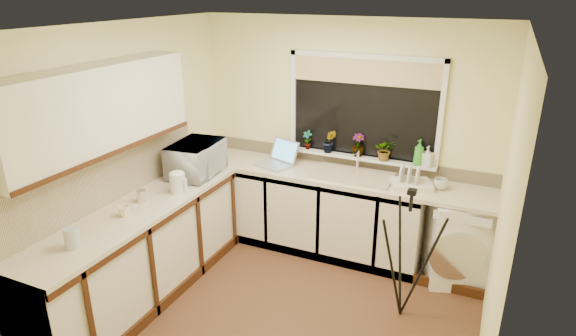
{
  "coord_description": "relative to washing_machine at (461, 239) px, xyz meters",
  "views": [
    {
      "loc": [
        1.47,
        -3.22,
        2.72
      ],
      "look_at": [
        -0.23,
        0.55,
        1.15
      ],
      "focal_mm": 29.94,
      "sensor_mm": 36.0,
      "label": 1
    }
  ],
  "objects": [
    {
      "name": "base_cabinet_back",
      "position": [
        -1.64,
        -0.01,
        0.01
      ],
      "size": [
        2.55,
        0.6,
        0.86
      ],
      "primitive_type": "cube",
      "color": "silver",
      "rests_on": "floor"
    },
    {
      "name": "cup_back",
      "position": [
        -0.25,
        0.02,
        0.53
      ],
      "size": [
        0.14,
        0.14,
        0.11
      ],
      "primitive_type": "imported",
      "rotation": [
        0.0,
        0.0,
        -0.01
      ],
      "color": "beige",
      "rests_on": "worktop_back"
    },
    {
      "name": "tripod",
      "position": [
        -0.38,
        -0.81,
        0.18
      ],
      "size": [
        0.62,
        0.62,
        1.2
      ],
      "primitive_type": null,
      "rotation": [
        0.0,
        0.0,
        -0.04
      ],
      "color": "black",
      "rests_on": "floor"
    },
    {
      "name": "wall_right",
      "position": [
        0.28,
        -1.21,
        0.8
      ],
      "size": [
        0.0,
        3.0,
        3.0
      ],
      "primitive_type": "plane",
      "rotation": [
        1.57,
        0.0,
        -1.57
      ],
      "color": "#F4EFA2",
      "rests_on": "ground"
    },
    {
      "name": "worktop_left",
      "position": [
        -2.62,
        -1.51,
        0.46
      ],
      "size": [
        0.6,
        2.4,
        0.04
      ],
      "primitive_type": "cube",
      "color": "beige",
      "rests_on": "base_cabinet_left"
    },
    {
      "name": "wall_front",
      "position": [
        -1.32,
        -2.71,
        0.8
      ],
      "size": [
        3.2,
        0.0,
        3.2
      ],
      "primitive_type": "plane",
      "rotation": [
        -1.57,
        0.0,
        0.0
      ],
      "color": "#F4EFA2",
      "rests_on": "ground"
    },
    {
      "name": "plant_a",
      "position": [
        -1.7,
        0.21,
        0.73
      ],
      "size": [
        0.12,
        0.09,
        0.21
      ],
      "primitive_type": "imported",
      "rotation": [
        0.0,
        0.0,
        -0.16
      ],
      "color": "#999999",
      "rests_on": "windowsill"
    },
    {
      "name": "faucet",
      "position": [
        -1.12,
        0.17,
        0.6
      ],
      "size": [
        0.03,
        0.03,
        0.24
      ],
      "primitive_type": "cylinder",
      "color": "silver",
      "rests_on": "worktop_back"
    },
    {
      "name": "base_cabinet_left",
      "position": [
        -2.62,
        -1.51,
        0.01
      ],
      "size": [
        0.54,
        2.4,
        0.86
      ],
      "primitive_type": "cube",
      "color": "silver",
      "rests_on": "floor"
    },
    {
      "name": "upper_cabinet",
      "position": [
        -2.76,
        -1.66,
        1.38
      ],
      "size": [
        0.28,
        1.9,
        0.7
      ],
      "primitive_type": "cube",
      "color": "silver",
      "rests_on": "wall_left"
    },
    {
      "name": "cup_left",
      "position": [
        -2.6,
        -1.67,
        0.52
      ],
      "size": [
        0.1,
        0.1,
        0.09
      ],
      "primitive_type": "imported",
      "rotation": [
        0.0,
        0.0,
        -0.0
      ],
      "color": "#EFDFC4",
      "rests_on": "worktop_left"
    },
    {
      "name": "glass_jug",
      "position": [
        -2.58,
        -2.24,
        0.56
      ],
      "size": [
        0.11,
        0.11,
        0.16
      ],
      "primitive_type": "cylinder",
      "color": "#B4BAC0",
      "rests_on": "worktop_left"
    },
    {
      "name": "wall_left",
      "position": [
        -2.92,
        -1.21,
        0.8
      ],
      "size": [
        0.0,
        3.0,
        3.0
      ],
      "primitive_type": "plane",
      "rotation": [
        1.57,
        0.0,
        1.57
      ],
      "color": "#F4EFA2",
      "rests_on": "ground"
    },
    {
      "name": "microwave",
      "position": [
        -2.6,
        -0.61,
        0.64
      ],
      "size": [
        0.47,
        0.65,
        0.34
      ],
      "primitive_type": "imported",
      "rotation": [
        0.0,
        0.0,
        1.67
      ],
      "color": "white",
      "rests_on": "worktop_left"
    },
    {
      "name": "ceiling",
      "position": [
        -1.32,
        -1.21,
        2.03
      ],
      "size": [
        3.2,
        3.2,
        0.0
      ],
      "primitive_type": "plane",
      "rotation": [
        3.14,
        0.0,
        0.0
      ],
      "color": "white",
      "rests_on": "ground"
    },
    {
      "name": "worktop_back",
      "position": [
        -1.32,
        -0.01,
        0.46
      ],
      "size": [
        3.2,
        0.6,
        0.04
      ],
      "primitive_type": "cube",
      "color": "beige",
      "rests_on": "base_cabinet_back"
    },
    {
      "name": "plant_b",
      "position": [
        -1.44,
        0.19,
        0.75
      ],
      "size": [
        0.17,
        0.15,
        0.25
      ],
      "primitive_type": "imported",
      "rotation": [
        0.0,
        0.0,
        0.32
      ],
      "color": "#999999",
      "rests_on": "windowsill"
    },
    {
      "name": "plant_d",
      "position": [
        -0.84,
        0.2,
        0.74
      ],
      "size": [
        0.24,
        0.23,
        0.22
      ],
      "primitive_type": "imported",
      "rotation": [
        0.0,
        0.0,
        0.3
      ],
      "color": "#999999",
      "rests_on": "windowsill"
    },
    {
      "name": "sink",
      "position": [
        -1.12,
        -0.01,
        0.49
      ],
      "size": [
        0.82,
        0.46,
        0.03
      ],
      "primitive_type": "cube",
      "color": "tan",
      "rests_on": "worktop_back"
    },
    {
      "name": "kettle",
      "position": [
        -2.49,
        -1.08,
        0.57
      ],
      "size": [
        0.15,
        0.15,
        0.19
      ],
      "primitive_type": "cylinder",
      "color": "silver",
      "rests_on": "worktop_left"
    },
    {
      "name": "floor",
      "position": [
        -1.32,
        -1.21,
        -0.42
      ],
      "size": [
        3.2,
        3.2,
        0.0
      ],
      "primitive_type": "plane",
      "color": "brown",
      "rests_on": "ground"
    },
    {
      "name": "splashback_back",
      "position": [
        -1.32,
        0.28,
        0.55
      ],
      "size": [
        3.2,
        0.02,
        0.14
      ],
      "primitive_type": "cube",
      "color": "beige",
      "rests_on": "wall_back"
    },
    {
      "name": "laptop",
      "position": [
        -1.96,
        0.01,
        0.54
      ],
      "size": [
        0.46,
        0.46,
        0.26
      ],
      "rotation": [
        0.0,
        0.0,
        -0.34
      ],
      "color": "#ACACB4",
      "rests_on": "worktop_back"
    },
    {
      "name": "steel_jar",
      "position": [
        -2.66,
        -1.39,
        0.53
      ],
      "size": [
        0.08,
        0.08,
        0.11
      ],
      "primitive_type": "cylinder",
      "color": "silver",
      "rests_on": "worktop_left"
    },
    {
      "name": "soap_bottle_green",
      "position": [
        -0.5,
        0.19,
        0.76
      ],
      "size": [
        0.12,
        0.13,
        0.26
      ],
      "primitive_type": "imported",
      "rotation": [
        0.0,
        0.0,
        -0.26
      ],
      "color": "green",
      "rests_on": "windowsill"
    },
    {
      "name": "window_blind",
      "position": [
        -1.12,
        0.25,
        1.5
      ],
      "size": [
        1.5,
        0.02,
        0.25
      ],
      "primitive_type": "cube",
      "color": "tan",
      "rests_on": "wall_back"
    },
    {
      "name": "plant_c",
      "position": [
        -1.13,
        0.22,
        0.75
      ],
      "size": [
        0.17,
        0.17,
        0.24
      ],
      "primitive_type": "imported",
      "rotation": [
        0.0,
        0.0,
        0.3
      ],
      "color": "#999999",
      "rests_on": "windowsill"
    },
    {
      "name": "splashback_left",
      "position": [
        -2.9,
        -1.51,
        0.7
      ],
      "size": [
        0.02,
        2.4,
        0.45
      ],
      "primitive_type": "cube",
      "color": "beige",
      "rests_on": "wall_left"
    },
    {
      "name": "window_glass",
      "position": [
        -1.12,
        0.28,
        1.13
      ],
      "size": [
        1.5,
        0.02,
        1.0
      ],
      "primitive_type": "cube",
      "color": "black",
      "rests_on": "wall_back"
    },
    {
      "name": "dish_rack",
      "position": [
        -0.52,
        -0.05,
        0.5
      ],
      "size": [
        0.46,
        0.41,
        0.06
      ],
      "primitive_type": "cube",
      "rotation": [
        0.0,
        0.0,
        0.4
      ],
      "color": "silver",
      "rests_on": "worktop_back"
    },
    {
      "name": "washing_machine",
      "position": [
        0.0,
        0.0,
        0.0
      ],
      "size": [
        0.75,
        0.74,
        0.85
      ],
      "primitive_type": "cube",
      "rotation": [
        0.0,
        0.0,
        0.32
      ],
      "color": "white",
      "rests_on": "floor"
    },
    {
      "name": "soap_bottle_clear",
      "position": [
        -0.42,
        0.2,
        0.73
      ],
      "size": [
        0.11,
        0.11,
        0.2
      ],
      "primitive_type": "imported",
      "rotation": [
        0.0,
        0.0,
        -0.19
      ],
      "color": "#999999",
      "rests_on": "windowsill"
    },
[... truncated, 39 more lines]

